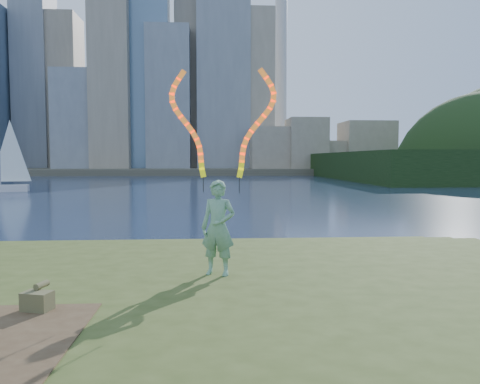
{
  "coord_description": "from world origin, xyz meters",
  "views": [
    {
      "loc": [
        1.01,
        -8.66,
        2.96
      ],
      "look_at": [
        1.65,
        1.0,
        2.29
      ],
      "focal_mm": 35.0,
      "sensor_mm": 36.0,
      "label": 1
    }
  ],
  "objects": [
    {
      "name": "ground",
      "position": [
        0.0,
        0.0,
        0.0
      ],
      "size": [
        320.0,
        320.0,
        0.0
      ],
      "primitive_type": "plane",
      "color": "#19263F",
      "rests_on": "ground"
    },
    {
      "name": "grassy_knoll",
      "position": [
        0.0,
        -2.3,
        0.34
      ],
      "size": [
        20.0,
        18.0,
        0.8
      ],
      "color": "#3A4A1A",
      "rests_on": "ground"
    },
    {
      "name": "far_shore",
      "position": [
        0.0,
        95.0,
        0.6
      ],
      "size": [
        320.0,
        40.0,
        1.2
      ],
      "primitive_type": "cube",
      "color": "#4D4839",
      "rests_on": "ground"
    },
    {
      "name": "observation_tower",
      "position": [
        18.0,
        102.0,
        39.11
      ],
      "size": [
        10.0,
        10.0,
        58.0
      ],
      "color": "silver",
      "rests_on": "far_shore"
    },
    {
      "name": "woman_with_ribbons",
      "position": [
        1.19,
        0.03,
        2.19
      ],
      "size": [
        2.0,
        0.78,
        4.15
      ],
      "rotation": [
        0.0,
        0.0,
        -0.35
      ],
      "color": "#1E6A34",
      "rests_on": "grassy_knoll"
    },
    {
      "name": "canvas_bag",
      "position": [
        -1.44,
        -1.95,
        0.96
      ],
      "size": [
        0.46,
        0.51,
        0.38
      ],
      "rotation": [
        0.0,
        0.0,
        -0.29
      ],
      "color": "#4D4C2C",
      "rests_on": "grassy_knoll"
    },
    {
      "name": "sailboat",
      "position": [
        -17.84,
        35.53,
        1.3
      ],
      "size": [
        5.02,
        2.56,
        7.55
      ],
      "rotation": [
        0.0,
        0.0,
        0.24
      ],
      "color": "silver",
      "rests_on": "ground"
    }
  ]
}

